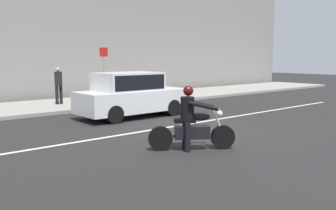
{
  "coord_description": "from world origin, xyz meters",
  "views": [
    {
      "loc": [
        -8.08,
        -8.02,
        2.28
      ],
      "look_at": [
        -1.8,
        -0.61,
        1.0
      ],
      "focal_mm": 38.71,
      "sensor_mm": 36.0,
      "label": 1
    }
  ],
  "objects_px": {
    "street_sign_post": "(104,68)",
    "parked_sedan_white": "(131,94)",
    "motorcycle_with_rider_black_leather": "(192,124)",
    "pedestrian_bystander": "(58,83)"
  },
  "relations": [
    {
      "from": "motorcycle_with_rider_black_leather",
      "to": "pedestrian_bystander",
      "type": "bearing_deg",
      "value": 85.5
    },
    {
      "from": "motorcycle_with_rider_black_leather",
      "to": "street_sign_post",
      "type": "xyz_separation_m",
      "value": [
        3.03,
        9.37,
        1.09
      ]
    },
    {
      "from": "parked_sedan_white",
      "to": "street_sign_post",
      "type": "xyz_separation_m",
      "value": [
        1.32,
        4.27,
        0.86
      ]
    },
    {
      "from": "parked_sedan_white",
      "to": "motorcycle_with_rider_black_leather",
      "type": "bearing_deg",
      "value": -108.54
    },
    {
      "from": "parked_sedan_white",
      "to": "pedestrian_bystander",
      "type": "relative_size",
      "value": 2.54
    },
    {
      "from": "parked_sedan_white",
      "to": "street_sign_post",
      "type": "relative_size",
      "value": 1.63
    },
    {
      "from": "street_sign_post",
      "to": "parked_sedan_white",
      "type": "bearing_deg",
      "value": -107.18
    },
    {
      "from": "street_sign_post",
      "to": "pedestrian_bystander",
      "type": "height_order",
      "value": "street_sign_post"
    },
    {
      "from": "motorcycle_with_rider_black_leather",
      "to": "parked_sedan_white",
      "type": "distance_m",
      "value": 5.38
    },
    {
      "from": "pedestrian_bystander",
      "to": "street_sign_post",
      "type": "bearing_deg",
      "value": -4.93
    }
  ]
}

